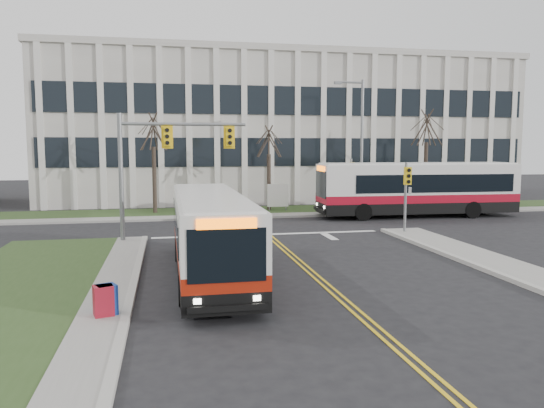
{
  "coord_description": "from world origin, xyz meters",
  "views": [
    {
      "loc": [
        -5.13,
        -18.96,
        4.61
      ],
      "look_at": [
        -0.44,
        4.73,
        2.0
      ],
      "focal_mm": 35.0,
      "sensor_mm": 36.0,
      "label": 1
    }
  ],
  "objects_px": {
    "streetlight": "(360,138)",
    "newspaper_box_blue": "(106,302)",
    "newspaper_box_red": "(104,303)",
    "bus_cross": "(417,190)",
    "directory_sign": "(278,196)",
    "bus_main": "(210,236)"
  },
  "relations": [
    {
      "from": "streetlight",
      "to": "bus_cross",
      "type": "bearing_deg",
      "value": -42.95
    },
    {
      "from": "streetlight",
      "to": "bus_main",
      "type": "height_order",
      "value": "streetlight"
    },
    {
      "from": "bus_cross",
      "to": "newspaper_box_red",
      "type": "height_order",
      "value": "bus_cross"
    },
    {
      "from": "bus_main",
      "to": "directory_sign",
      "type": "bearing_deg",
      "value": 70.82
    },
    {
      "from": "bus_main",
      "to": "newspaper_box_blue",
      "type": "distance_m",
      "value": 5.37
    },
    {
      "from": "bus_main",
      "to": "newspaper_box_blue",
      "type": "relative_size",
      "value": 11.42
    },
    {
      "from": "newspaper_box_blue",
      "to": "bus_main",
      "type": "bearing_deg",
      "value": 29.27
    },
    {
      "from": "streetlight",
      "to": "bus_main",
      "type": "distance_m",
      "value": 20.57
    },
    {
      "from": "streetlight",
      "to": "bus_cross",
      "type": "height_order",
      "value": "streetlight"
    },
    {
      "from": "streetlight",
      "to": "newspaper_box_red",
      "type": "relative_size",
      "value": 9.68
    },
    {
      "from": "newspaper_box_blue",
      "to": "newspaper_box_red",
      "type": "distance_m",
      "value": 0.1
    },
    {
      "from": "bus_main",
      "to": "bus_cross",
      "type": "relative_size",
      "value": 0.83
    },
    {
      "from": "newspaper_box_blue",
      "to": "newspaper_box_red",
      "type": "relative_size",
      "value": 1.0
    },
    {
      "from": "streetlight",
      "to": "newspaper_box_blue",
      "type": "relative_size",
      "value": 9.68
    },
    {
      "from": "streetlight",
      "to": "bus_cross",
      "type": "xyz_separation_m",
      "value": [
        3.02,
        -2.81,
        -3.45
      ]
    },
    {
      "from": "streetlight",
      "to": "newspaper_box_blue",
      "type": "height_order",
      "value": "streetlight"
    },
    {
      "from": "streetlight",
      "to": "directory_sign",
      "type": "xyz_separation_m",
      "value": [
        -5.53,
        1.3,
        -4.02
      ]
    },
    {
      "from": "newspaper_box_red",
      "to": "streetlight",
      "type": "bearing_deg",
      "value": 39.16
    },
    {
      "from": "directory_sign",
      "to": "bus_cross",
      "type": "height_order",
      "value": "bus_cross"
    },
    {
      "from": "directory_sign",
      "to": "newspaper_box_blue",
      "type": "distance_m",
      "value": 23.95
    },
    {
      "from": "bus_cross",
      "to": "newspaper_box_blue",
      "type": "bearing_deg",
      "value": -43.07
    },
    {
      "from": "directory_sign",
      "to": "bus_main",
      "type": "relative_size",
      "value": 0.18
    }
  ]
}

